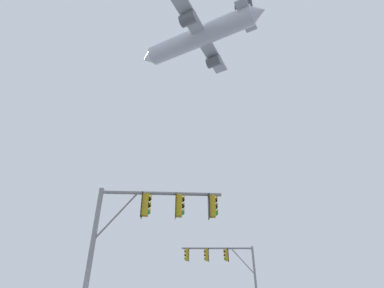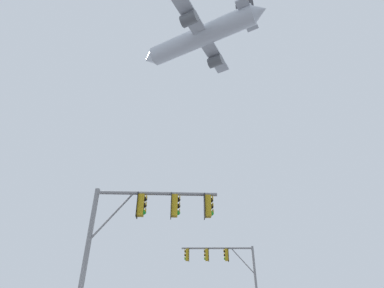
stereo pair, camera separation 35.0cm
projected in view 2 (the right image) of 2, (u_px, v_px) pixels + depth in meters
The scene contains 3 objects.
signal_pole_near at pixel (143, 222), 11.53m from camera, with size 5.17×0.58×6.00m.
signal_pole_far at pixel (225, 264), 22.94m from camera, with size 5.91×0.52×6.00m.
airplane at pixel (200, 37), 64.42m from camera, with size 28.48×21.99×8.32m.
Camera 2 is at (-0.74, -5.19, 1.67)m, focal length 26.80 mm.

